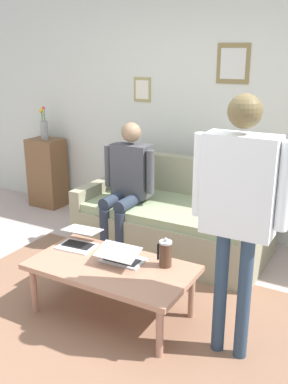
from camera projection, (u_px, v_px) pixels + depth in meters
name	position (u px, v px, depth m)	size (l,w,h in m)	color
ground_plane	(82.00, 325.00, 3.23)	(7.68, 7.68, 0.00)	#B9A39D
area_rug	(105.00, 320.00, 3.29)	(2.92, 2.12, 0.01)	#88604A
back_wall	(203.00, 108.00, 4.64)	(7.04, 0.11, 2.70)	silver
couch	(175.00, 221.00, 4.38)	(1.83, 0.95, 0.88)	gray
coffee_table	(111.00, 270.00, 3.25)	(1.22, 0.66, 0.42)	#AC785F
laptop_left	(79.00, 240.00, 3.56)	(0.32, 0.33, 0.13)	silver
laptop_center	(121.00, 257.00, 3.27)	(0.33, 0.29, 0.14)	silver
french_press	(165.00, 253.00, 3.20)	(0.12, 0.10, 0.23)	#4C3323
side_shelf	(47.00, 173.00, 5.62)	(0.42, 0.32, 0.87)	brown
flower_vase	(44.00, 127.00, 5.44)	(0.09, 0.09, 0.41)	gray
person_standing	(239.00, 198.00, 2.61)	(0.59, 0.20, 1.70)	#2C3E53
person_seated	(127.00, 180.00, 4.25)	(0.55, 0.51, 1.28)	#27303F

